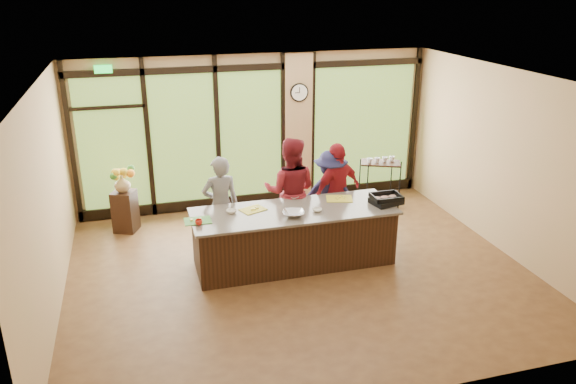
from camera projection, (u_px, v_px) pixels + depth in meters
floor at (299, 271)px, 8.80m from camera, size 7.00×7.00×0.00m
ceiling at (301, 79)px, 7.73m from camera, size 7.00×7.00×0.00m
back_wall at (256, 132)px, 10.97m from camera, size 7.00×0.00×7.00m
left_wall at (46, 205)px, 7.38m from camera, size 0.00×6.00×6.00m
right_wall at (505, 162)px, 9.15m from camera, size 0.00×6.00×6.00m
window_wall at (264, 137)px, 11.00m from camera, size 6.90×0.12×3.00m
island_base at (294, 238)px, 8.91m from camera, size 3.10×1.00×0.88m
countertop at (294, 211)px, 8.75m from camera, size 3.20×1.10×0.04m
wall_clock at (299, 92)px, 10.80m from camera, size 0.36×0.04×0.36m
cook_left at (221, 205)px, 9.16m from camera, size 0.63×0.43×1.66m
cook_midleft at (290, 192)px, 9.46m from camera, size 1.11×0.99×1.87m
cook_midright at (337, 191)px, 9.70m from camera, size 1.09×0.79×1.72m
cook_right at (330, 194)px, 9.78m from camera, size 1.16×0.92×1.57m
roasting_pan at (386, 201)px, 8.99m from camera, size 0.53×0.45×0.08m
mixing_bowl at (294, 214)px, 8.50m from camera, size 0.39×0.39×0.08m
cutting_board_left at (198, 221)px, 8.34m from camera, size 0.40×0.30×0.01m
cutting_board_center at (253, 210)px, 8.74m from camera, size 0.45×0.40×0.01m
cutting_board_right at (339, 199)px, 9.18m from camera, size 0.49×0.42×0.01m
prep_bowl_near at (231, 211)px, 8.62m from camera, size 0.16×0.16×0.05m
prep_bowl_mid at (317, 210)px, 8.68m from camera, size 0.18×0.18×0.05m
prep_bowl_far at (294, 197)px, 9.21m from camera, size 0.18×0.18×0.04m
red_ramekin at (199, 222)px, 8.20m from camera, size 0.14×0.14×0.08m
flower_stand at (125, 211)px, 10.10m from camera, size 0.50×0.50×0.76m
flower_vase at (122, 184)px, 9.92m from camera, size 0.37×0.37×0.30m
bar_cart at (380, 177)px, 11.10m from camera, size 0.87×0.70×1.03m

